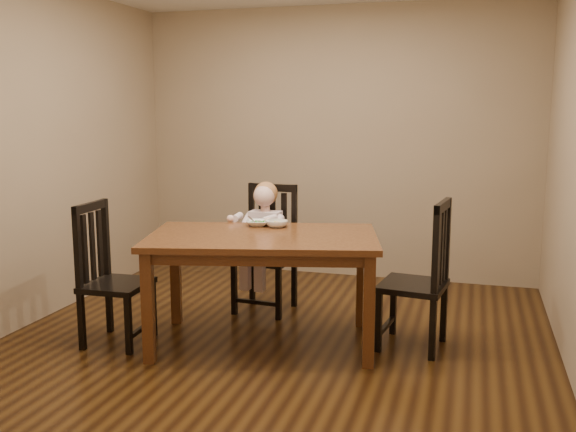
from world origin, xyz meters
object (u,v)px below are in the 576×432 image
(toddler, at_px, (264,234))
(bowl_peas, at_px, (258,223))
(bowl_veg, at_px, (277,224))
(chair_right, at_px, (421,278))
(dining_table, at_px, (263,247))
(chair_left, at_px, (110,277))
(chair_child, at_px, (267,251))

(toddler, height_order, bowl_peas, toddler)
(toddler, bearing_deg, bowl_veg, 123.54)
(chair_right, bearing_deg, dining_table, 109.33)
(dining_table, relative_size, chair_left, 1.74)
(chair_child, relative_size, toddler, 1.82)
(chair_left, height_order, toddler, chair_left)
(dining_table, distance_m, chair_right, 1.15)
(toddler, bearing_deg, chair_child, -90.00)
(chair_left, bearing_deg, bowl_veg, 116.69)
(dining_table, xyz_separation_m, toddler, (-0.23, 0.73, -0.06))
(chair_left, relative_size, bowl_peas, 5.83)
(dining_table, height_order, chair_child, chair_child)
(chair_left, xyz_separation_m, toddler, (0.84, 1.03, 0.17))
(chair_left, height_order, bowl_veg, chair_left)
(dining_table, bearing_deg, chair_child, 106.08)
(bowl_peas, bearing_deg, chair_right, -3.73)
(chair_child, distance_m, bowl_peas, 0.58)
(chair_left, xyz_separation_m, bowl_veg, (1.08, 0.60, 0.34))
(chair_child, relative_size, chair_right, 0.99)
(dining_table, distance_m, chair_child, 0.84)
(bowl_peas, bearing_deg, dining_table, -65.17)
(dining_table, bearing_deg, bowl_veg, 87.87)
(chair_left, xyz_separation_m, bowl_peas, (0.93, 0.60, 0.34))
(bowl_peas, xyz_separation_m, bowl_veg, (0.15, -0.01, 0.00))
(bowl_peas, bearing_deg, bowl_veg, -1.91)
(chair_child, height_order, chair_left, chair_child)
(bowl_veg, bearing_deg, dining_table, -92.13)
(chair_child, bearing_deg, bowl_veg, 120.36)
(toddler, height_order, bowl_veg, toddler)
(bowl_peas, relative_size, bowl_veg, 1.07)
(dining_table, xyz_separation_m, bowl_veg, (0.01, 0.30, 0.12))
(dining_table, bearing_deg, chair_left, -164.55)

